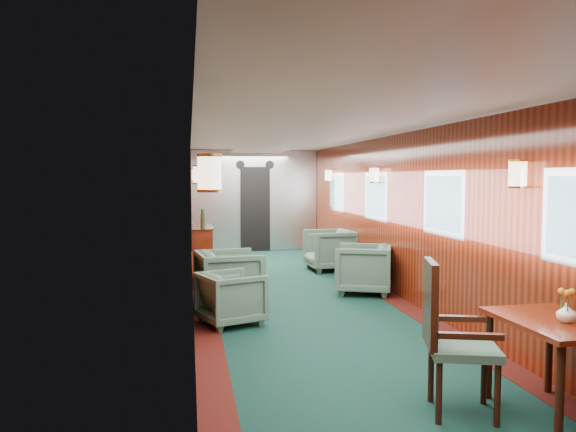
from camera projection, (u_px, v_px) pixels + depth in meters
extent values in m
plane|color=#0E332A|center=(305.00, 307.00, 7.62)|extent=(12.00, 12.00, 0.00)
cube|color=silver|center=(306.00, 133.00, 7.45)|extent=(3.00, 12.00, 0.10)
cube|color=silver|center=(306.00, 132.00, 7.45)|extent=(1.20, 12.00, 0.06)
cube|color=maroon|center=(254.00, 200.00, 13.43)|extent=(3.00, 0.10, 2.40)
cube|color=maroon|center=(193.00, 221.00, 7.27)|extent=(0.10, 12.00, 2.40)
cube|color=maroon|center=(411.00, 218.00, 7.79)|extent=(0.10, 12.00, 2.40)
cube|color=#380E0B|center=(205.00, 311.00, 7.38)|extent=(0.30, 12.00, 0.01)
cube|color=#380E0B|center=(400.00, 303.00, 7.85)|extent=(0.30, 12.00, 0.01)
cube|color=silver|center=(255.00, 201.00, 13.35)|extent=(2.98, 0.12, 2.38)
cube|color=black|center=(255.00, 209.00, 13.28)|extent=(0.70, 0.06, 2.00)
cylinder|color=black|center=(240.00, 165.00, 13.16)|extent=(0.20, 0.04, 0.20)
cylinder|color=black|center=(270.00, 165.00, 13.28)|extent=(0.20, 0.04, 0.20)
cube|color=#B1B4B9|center=(443.00, 203.00, 6.79)|extent=(0.02, 1.10, 0.80)
cube|color=slate|center=(442.00, 203.00, 6.79)|extent=(0.01, 0.96, 0.66)
cube|color=#B1B4B9|center=(375.00, 196.00, 9.25)|extent=(0.02, 1.10, 0.80)
cube|color=slate|center=(375.00, 196.00, 9.25)|extent=(0.01, 0.96, 0.66)
cube|color=#B1B4B9|center=(336.00, 192.00, 11.70)|extent=(0.02, 1.10, 0.80)
cube|color=slate|center=(336.00, 192.00, 11.70)|extent=(0.01, 0.96, 0.66)
cylinder|color=#FFEDC6|center=(209.00, 173.00, 3.81)|extent=(0.16, 0.16, 0.24)
cylinder|color=gold|center=(210.00, 191.00, 3.82)|extent=(0.17, 0.17, 0.02)
cylinder|color=#FFEDC6|center=(518.00, 174.00, 5.08)|extent=(0.16, 0.16, 0.24)
cylinder|color=gold|center=(517.00, 187.00, 5.09)|extent=(0.17, 0.17, 0.02)
cylinder|color=#FFEDC6|center=(199.00, 175.00, 7.74)|extent=(0.16, 0.16, 0.24)
cylinder|color=gold|center=(199.00, 183.00, 7.75)|extent=(0.17, 0.17, 0.02)
cylinder|color=#FFEDC6|center=(374.00, 175.00, 9.01)|extent=(0.16, 0.16, 0.24)
cylinder|color=gold|center=(374.00, 182.00, 9.02)|extent=(0.17, 0.17, 0.02)
cylinder|color=#FFEDC6|center=(196.00, 175.00, 10.69)|extent=(0.16, 0.16, 0.24)
cylinder|color=gold|center=(196.00, 181.00, 10.70)|extent=(0.17, 0.17, 0.02)
cylinder|color=#FFEDC6|center=(329.00, 175.00, 11.96)|extent=(0.16, 0.16, 0.24)
cylinder|color=gold|center=(329.00, 181.00, 11.97)|extent=(0.17, 0.17, 0.02)
cube|color=maroon|center=(555.00, 322.00, 4.11)|extent=(0.71, 0.99, 0.04)
cylinder|color=black|center=(560.00, 396.00, 3.67)|extent=(0.06, 0.06, 0.69)
cylinder|color=black|center=(489.00, 356.00, 4.49)|extent=(0.06, 0.06, 0.69)
cylinder|color=black|center=(549.00, 351.00, 4.60)|extent=(0.06, 0.06, 0.69)
cube|color=#1C4236|center=(463.00, 349.00, 4.18)|extent=(0.61, 0.61, 0.06)
cube|color=black|center=(430.00, 303.00, 4.18)|extent=(0.18, 0.44, 0.64)
cube|color=#1C4236|center=(434.00, 312.00, 4.19)|extent=(0.12, 0.33, 0.38)
cube|color=black|center=(471.00, 336.00, 3.93)|extent=(0.44, 0.18, 0.04)
cube|color=black|center=(457.00, 318.00, 4.41)|extent=(0.44, 0.18, 0.04)
cylinder|color=black|center=(439.00, 393.00, 4.02)|extent=(0.05, 0.05, 0.46)
cylinder|color=black|center=(497.00, 395.00, 3.98)|extent=(0.05, 0.05, 0.46)
cylinder|color=black|center=(431.00, 373.00, 4.42)|extent=(0.05, 0.05, 0.46)
cylinder|color=black|center=(484.00, 375.00, 4.38)|extent=(0.05, 0.05, 0.46)
cube|color=maroon|center=(202.00, 255.00, 9.26)|extent=(0.31, 1.05, 0.94)
cube|color=black|center=(202.00, 227.00, 9.23)|extent=(0.33, 1.07, 0.02)
cylinder|color=#274E2E|center=(203.00, 221.00, 8.96)|extent=(0.07, 0.07, 0.22)
cylinder|color=#274E2E|center=(203.00, 217.00, 9.32)|extent=(0.06, 0.06, 0.28)
cylinder|color=gold|center=(203.00, 220.00, 9.53)|extent=(0.08, 0.08, 0.18)
imported|color=white|center=(566.00, 313.00, 4.02)|extent=(0.15, 0.15, 0.14)
imported|color=#1C4236|center=(231.00, 298.00, 6.73)|extent=(0.90, 0.89, 0.64)
imported|color=#1C4236|center=(230.00, 278.00, 7.66)|extent=(0.96, 0.94, 0.77)
imported|color=#1C4236|center=(363.00, 269.00, 8.51)|extent=(1.05, 1.04, 0.75)
imported|color=#1C4236|center=(329.00, 250.00, 10.61)|extent=(0.91, 0.89, 0.78)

